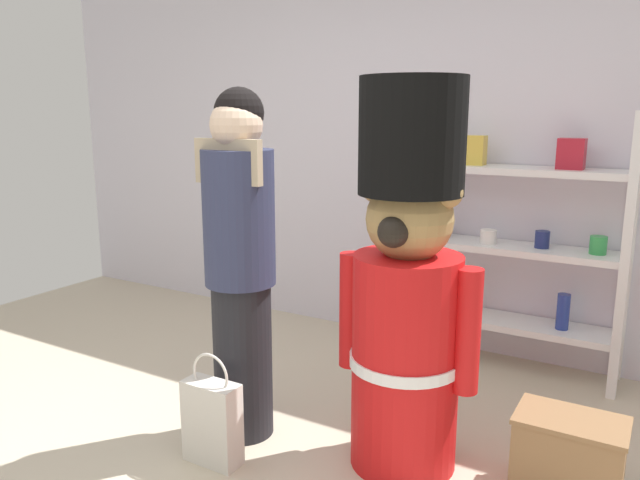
{
  "coord_description": "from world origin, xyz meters",
  "views": [
    {
      "loc": [
        1.46,
        -1.68,
        1.56
      ],
      "look_at": [
        0.14,
        0.59,
        1.0
      ],
      "focal_mm": 34.16,
      "sensor_mm": 36.0,
      "label": 1
    }
  ],
  "objects_px": {
    "teddy_bear_guard": "(407,289)",
    "display_crate": "(568,457)",
    "person_shopper": "(240,258)",
    "shopping_bag": "(212,421)",
    "merchandise_shelf": "(516,242)"
  },
  "relations": [
    {
      "from": "merchandise_shelf",
      "to": "shopping_bag",
      "type": "distance_m",
      "value": 2.05
    },
    {
      "from": "merchandise_shelf",
      "to": "display_crate",
      "type": "distance_m",
      "value": 1.46
    },
    {
      "from": "display_crate",
      "to": "shopping_bag",
      "type": "bearing_deg",
      "value": -159.05
    },
    {
      "from": "merchandise_shelf",
      "to": "display_crate",
      "type": "height_order",
      "value": "merchandise_shelf"
    },
    {
      "from": "teddy_bear_guard",
      "to": "display_crate",
      "type": "distance_m",
      "value": 0.94
    },
    {
      "from": "person_shopper",
      "to": "display_crate",
      "type": "height_order",
      "value": "person_shopper"
    },
    {
      "from": "person_shopper",
      "to": "shopping_bag",
      "type": "distance_m",
      "value": 0.74
    },
    {
      "from": "person_shopper",
      "to": "display_crate",
      "type": "xyz_separation_m",
      "value": [
        1.46,
        0.26,
        -0.71
      ]
    },
    {
      "from": "person_shopper",
      "to": "shopping_bag",
      "type": "xyz_separation_m",
      "value": [
        0.04,
        -0.29,
        -0.68
      ]
    },
    {
      "from": "merchandise_shelf",
      "to": "shopping_bag",
      "type": "relative_size",
      "value": 2.99
    },
    {
      "from": "teddy_bear_guard",
      "to": "person_shopper",
      "type": "relative_size",
      "value": 1.02
    },
    {
      "from": "person_shopper",
      "to": "display_crate",
      "type": "bearing_deg",
      "value": 9.98
    },
    {
      "from": "display_crate",
      "to": "merchandise_shelf",
      "type": "bearing_deg",
      "value": 113.51
    },
    {
      "from": "teddy_bear_guard",
      "to": "display_crate",
      "type": "xyz_separation_m",
      "value": [
        0.68,
        0.11,
        -0.64
      ]
    },
    {
      "from": "teddy_bear_guard",
      "to": "shopping_bag",
      "type": "relative_size",
      "value": 3.25
    }
  ]
}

